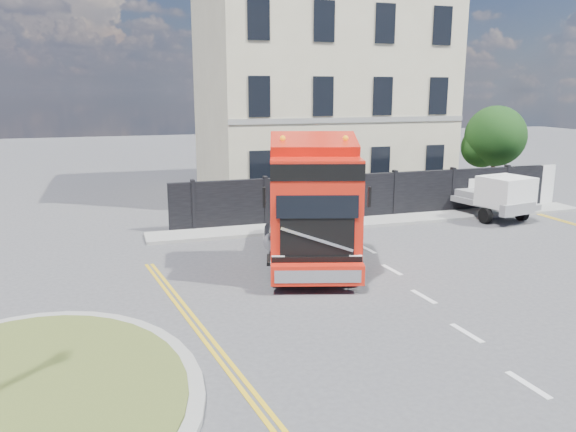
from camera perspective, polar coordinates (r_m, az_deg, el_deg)
name	(u,v)px	position (r m, az deg, el deg)	size (l,w,h in m)	color
ground	(319,304)	(15.20, 3.12, -8.88)	(120.00, 120.00, 0.00)	#424244
traffic_island	(14,402)	(11.76, -26.04, -16.60)	(6.80, 6.80, 0.17)	gray
hoarding_fence	(385,195)	(25.47, 9.83, 2.12)	(18.80, 0.25, 2.00)	black
georgian_building	(316,87)	(31.70, 2.88, 13.00)	(12.30, 10.30, 12.80)	beige
tree	(492,139)	(32.00, 20.02, 7.37)	(3.20, 3.20, 4.80)	#382619
pavement_far	(382,221)	(24.63, 9.56, -0.46)	(20.00, 1.60, 0.12)	gray
truck	(313,211)	(17.59, 2.52, 0.47)	(4.44, 7.39, 4.16)	black
flatbed_pickup	(497,196)	(26.27, 20.43, 1.96)	(2.76, 5.04, 1.97)	gray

